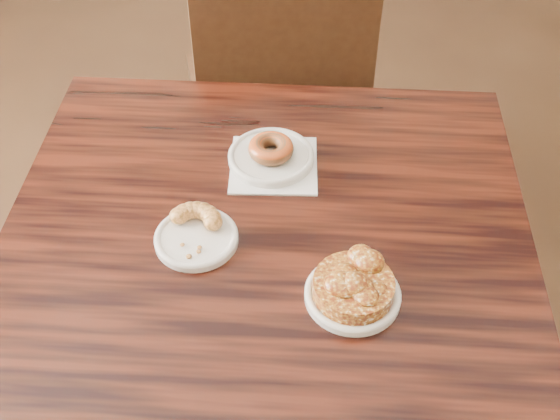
# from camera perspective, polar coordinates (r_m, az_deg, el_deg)

# --- Properties ---
(floor) EXTENTS (5.00, 5.00, 0.00)m
(floor) POSITION_cam_1_polar(r_m,az_deg,el_deg) (1.88, 5.13, -16.34)
(floor) COLOR black
(floor) RESTS_ON ground
(cafe_table) EXTENTS (0.94, 0.94, 0.75)m
(cafe_table) POSITION_cam_1_polar(r_m,az_deg,el_deg) (1.51, -1.01, -12.11)
(cafe_table) COLOR black
(cafe_table) RESTS_ON floor
(chair_far) EXTENTS (0.60, 0.60, 0.90)m
(chair_far) POSITION_cam_1_polar(r_m,az_deg,el_deg) (2.04, -0.65, 9.41)
(chair_far) COLOR black
(chair_far) RESTS_ON floor
(napkin) EXTENTS (0.17, 0.17, 0.00)m
(napkin) POSITION_cam_1_polar(r_m,az_deg,el_deg) (1.35, -0.51, 3.68)
(napkin) COLOR white
(napkin) RESTS_ON cafe_table
(plate_donut) EXTENTS (0.17, 0.17, 0.01)m
(plate_donut) POSITION_cam_1_polar(r_m,az_deg,el_deg) (1.35, -0.73, 4.33)
(plate_donut) COLOR silver
(plate_donut) RESTS_ON napkin
(plate_cruller) EXTENTS (0.14, 0.14, 0.01)m
(plate_cruller) POSITION_cam_1_polar(r_m,az_deg,el_deg) (1.21, -6.81, -2.33)
(plate_cruller) COLOR white
(plate_cruller) RESTS_ON cafe_table
(plate_fritter) EXTENTS (0.15, 0.15, 0.01)m
(plate_fritter) POSITION_cam_1_polar(r_m,az_deg,el_deg) (1.13, 5.91, -6.89)
(plate_fritter) COLOR white
(plate_fritter) RESTS_ON cafe_table
(glazed_donut) EXTENTS (0.09, 0.09, 0.03)m
(glazed_donut) POSITION_cam_1_polar(r_m,az_deg,el_deg) (1.34, -0.74, 5.02)
(glazed_donut) COLOR #9A3C16
(glazed_donut) RESTS_ON plate_donut
(apple_fritter) EXTENTS (0.17, 0.17, 0.04)m
(apple_fritter) POSITION_cam_1_polar(r_m,az_deg,el_deg) (1.11, 6.01, -6.03)
(apple_fritter) COLOR #491707
(apple_fritter) RESTS_ON plate_fritter
(cruller_fragment) EXTENTS (0.11, 0.11, 0.03)m
(cruller_fragment) POSITION_cam_1_polar(r_m,az_deg,el_deg) (1.20, -6.90, -1.65)
(cruller_fragment) COLOR brown
(cruller_fragment) RESTS_ON plate_cruller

